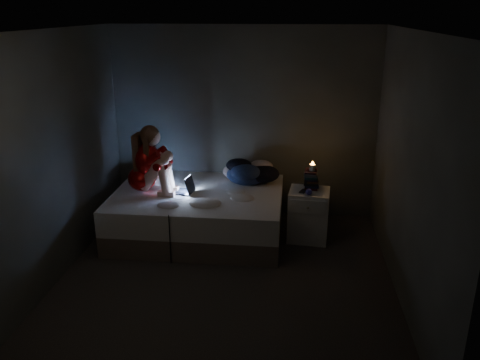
# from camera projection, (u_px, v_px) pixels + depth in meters

# --- Properties ---
(floor) EXTENTS (3.60, 3.80, 0.02)m
(floor) POSITION_uv_depth(u_px,v_px,m) (226.00, 280.00, 5.29)
(floor) COLOR black
(floor) RESTS_ON ground
(ceiling) EXTENTS (3.60, 3.80, 0.02)m
(ceiling) POSITION_uv_depth(u_px,v_px,m) (223.00, 29.00, 4.42)
(ceiling) COLOR silver
(ceiling) RESTS_ON ground
(wall_back) EXTENTS (3.60, 0.02, 2.60)m
(wall_back) POSITION_uv_depth(u_px,v_px,m) (244.00, 123.00, 6.65)
(wall_back) COLOR #353832
(wall_back) RESTS_ON ground
(wall_front) EXTENTS (3.60, 0.02, 2.60)m
(wall_front) POSITION_uv_depth(u_px,v_px,m) (183.00, 258.00, 3.07)
(wall_front) COLOR #353832
(wall_front) RESTS_ON ground
(wall_left) EXTENTS (0.02, 3.80, 2.60)m
(wall_left) POSITION_uv_depth(u_px,v_px,m) (52.00, 160.00, 5.04)
(wall_left) COLOR #353832
(wall_left) RESTS_ON ground
(wall_right) EXTENTS (0.02, 3.80, 2.60)m
(wall_right) POSITION_uv_depth(u_px,v_px,m) (410.00, 172.00, 4.67)
(wall_right) COLOR #353832
(wall_right) RESTS_ON ground
(bed) EXTENTS (2.12, 1.59, 0.58)m
(bed) POSITION_uv_depth(u_px,v_px,m) (199.00, 213.00, 6.27)
(bed) COLOR silver
(bed) RESTS_ON ground
(pillow) EXTENTS (0.42, 0.30, 0.12)m
(pillow) POSITION_uv_depth(u_px,v_px,m) (152.00, 177.00, 6.53)
(pillow) COLOR beige
(pillow) RESTS_ON bed
(woman) EXTENTS (0.56, 0.38, 0.88)m
(woman) POSITION_uv_depth(u_px,v_px,m) (141.00, 159.00, 6.02)
(woman) COLOR #8F0905
(woman) RESTS_ON bed
(laptop) EXTENTS (0.36, 0.28, 0.23)m
(laptop) POSITION_uv_depth(u_px,v_px,m) (180.00, 184.00, 6.13)
(laptop) COLOR black
(laptop) RESTS_ON bed
(clothes_pile) EXTENTS (0.69, 0.62, 0.34)m
(clothes_pile) POSITION_uv_depth(u_px,v_px,m) (247.00, 170.00, 6.45)
(clothes_pile) COLOR #151743
(clothes_pile) RESTS_ON bed
(nightstand) EXTENTS (0.53, 0.48, 0.65)m
(nightstand) POSITION_uv_depth(u_px,v_px,m) (308.00, 215.00, 6.13)
(nightstand) COLOR silver
(nightstand) RESTS_ON ground
(book_stack) EXTENTS (0.19, 0.25, 0.25)m
(book_stack) POSITION_uv_depth(u_px,v_px,m) (312.00, 179.00, 6.06)
(book_stack) COLOR black
(book_stack) RESTS_ON nightstand
(candle) EXTENTS (0.07, 0.07, 0.08)m
(candle) POSITION_uv_depth(u_px,v_px,m) (312.00, 166.00, 6.00)
(candle) COLOR beige
(candle) RESTS_ON book_stack
(phone) EXTENTS (0.11, 0.15, 0.01)m
(phone) POSITION_uv_depth(u_px,v_px,m) (304.00, 191.00, 5.98)
(phone) COLOR black
(phone) RESTS_ON nightstand
(blue_orb) EXTENTS (0.08, 0.08, 0.08)m
(blue_orb) POSITION_uv_depth(u_px,v_px,m) (310.00, 192.00, 5.87)
(blue_orb) COLOR navy
(blue_orb) RESTS_ON nightstand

